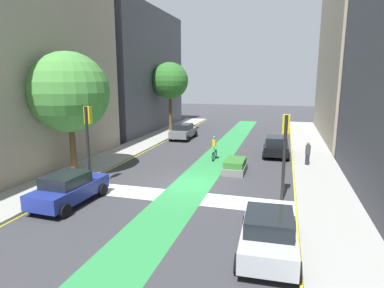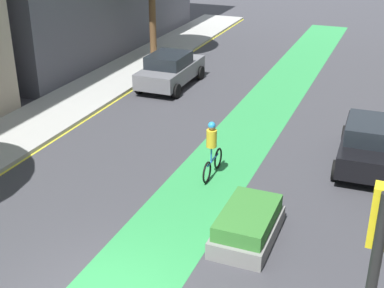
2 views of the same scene
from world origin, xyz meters
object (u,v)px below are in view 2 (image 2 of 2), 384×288
cyclist_in_lane (212,148)px  traffic_signal_near_right (374,268)px  car_black_right_far (371,142)px  median_planter (248,225)px  car_grey_left_far (170,69)px

cyclist_in_lane → traffic_signal_near_right: bearing=-54.8°
traffic_signal_near_right → car_black_right_far: 10.11m
median_planter → cyclist_in_lane: bearing=125.0°
car_black_right_far → car_grey_left_far: (-9.31, 5.03, 0.00)m
car_black_right_far → traffic_signal_near_right: bearing=-86.5°
car_grey_left_far → median_planter: bearing=-57.0°
traffic_signal_near_right → median_planter: size_ratio=1.79×
car_grey_left_far → car_black_right_far: bearing=-28.4°
traffic_signal_near_right → median_planter: traffic_signal_near_right is taller
traffic_signal_near_right → cyclist_in_lane: 9.04m
cyclist_in_lane → median_planter: size_ratio=0.76×
traffic_signal_near_right → car_black_right_far: (-0.60, 9.84, -2.24)m
car_black_right_far → median_planter: 6.06m
traffic_signal_near_right → cyclist_in_lane: size_ratio=2.34×
traffic_signal_near_right → car_grey_left_far: size_ratio=1.03×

